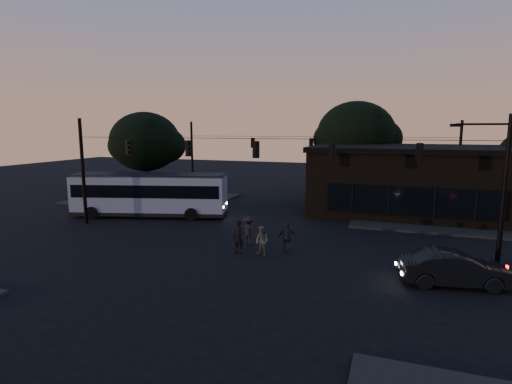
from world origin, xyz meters
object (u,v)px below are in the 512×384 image
(bus, at_px, (150,193))
(pedestrian_c, at_px, (287,238))
(pedestrian_d, at_px, (249,231))
(pedestrian_a, at_px, (238,236))
(car, at_px, (455,269))
(building, at_px, (410,179))
(pedestrian_b, at_px, (262,241))

(bus, bearing_deg, pedestrian_c, -39.29)
(bus, distance_m, pedestrian_d, 11.07)
(bus, relative_size, pedestrian_a, 6.40)
(car, bearing_deg, pedestrian_c, 65.51)
(building, distance_m, bus, 20.80)
(pedestrian_c, bearing_deg, pedestrian_b, 20.00)
(building, height_order, pedestrian_c, building)
(building, relative_size, pedestrian_a, 8.12)
(car, distance_m, pedestrian_a, 10.66)
(car, relative_size, pedestrian_b, 2.85)
(pedestrian_a, distance_m, pedestrian_b, 1.36)
(pedestrian_a, bearing_deg, car, 6.81)
(bus, relative_size, pedestrian_b, 7.50)
(pedestrian_a, relative_size, pedestrian_b, 1.17)
(building, xyz_separation_m, bus, (-19.04, -8.32, -0.84))
(pedestrian_a, xyz_separation_m, pedestrian_c, (2.52, 0.89, -0.07))
(bus, bearing_deg, car, -35.51)
(pedestrian_b, xyz_separation_m, pedestrian_d, (-1.39, 1.67, 0.05))
(bus, distance_m, pedestrian_b, 13.07)
(pedestrian_c, xyz_separation_m, pedestrian_d, (-2.55, 0.79, -0.01))
(building, relative_size, pedestrian_c, 8.78)
(pedestrian_c, bearing_deg, building, -132.25)
(pedestrian_a, xyz_separation_m, pedestrian_d, (-0.03, 1.68, -0.08))
(building, relative_size, pedestrian_b, 9.52)
(car, xyz_separation_m, pedestrian_a, (-10.61, 1.10, 0.19))
(pedestrian_d, bearing_deg, pedestrian_b, 133.42)
(building, xyz_separation_m, pedestrian_a, (-9.05, -14.72, -1.76))
(building, xyz_separation_m, car, (1.56, -15.82, -1.95))
(pedestrian_b, relative_size, pedestrian_c, 0.92)
(building, relative_size, bus, 1.27)
(building, xyz_separation_m, pedestrian_c, (-6.53, -13.83, -1.83))
(building, height_order, bus, building)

